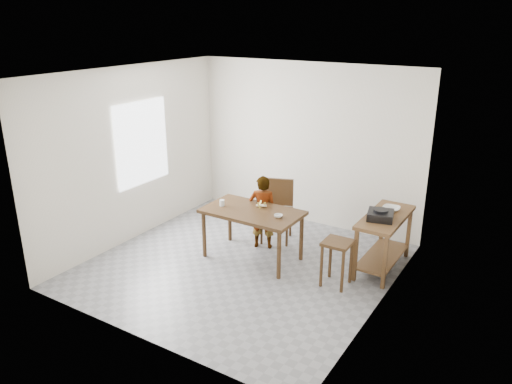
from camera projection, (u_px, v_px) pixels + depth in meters
The scene contains 17 objects.
floor at pixel (241, 267), 7.14m from camera, with size 4.00×4.00×0.04m, color gray.
ceiling at pixel (239, 72), 6.23m from camera, with size 4.00×4.00×0.04m, color white.
wall_back at pixel (307, 145), 8.30m from camera, with size 4.00×0.04×2.70m, color silver.
wall_front at pixel (130, 227), 5.07m from camera, with size 4.00×0.04×2.70m, color silver.
wall_left at pixel (131, 155), 7.69m from camera, with size 0.04×4.00×2.70m, color silver.
wall_right at pixel (388, 204), 5.68m from camera, with size 0.04×4.00×2.70m, color silver.
window_pane at pixel (142, 143), 7.78m from camera, with size 0.02×1.10×1.30m, color white.
dining_table at pixel (252, 234), 7.25m from camera, with size 1.40×0.80×0.75m, color #3D2713, non-canonical shape.
prep_counter at pixel (383, 242), 6.95m from camera, with size 0.50×1.20×0.80m, color brown, non-canonical shape.
child at pixel (263, 212), 7.54m from camera, with size 0.42×0.28×1.15m, color silver.
dining_chair at pixel (276, 212), 7.80m from camera, with size 0.46×0.46×0.96m, color #3D2713, non-canonical shape.
stool at pixel (336, 263), 6.54m from camera, with size 0.36×0.36×0.63m, color #3D2713, non-canonical shape.
glass_tumbler at pixel (222, 203), 7.29m from camera, with size 0.07×0.07×0.09m, color white.
small_bowl at pixel (278, 216), 6.88m from camera, with size 0.12×0.12×0.04m, color silver.
banana at pixel (261, 205), 7.24m from camera, with size 0.17×0.12×0.06m, color yellow, non-canonical shape.
serving_bowl at pixel (391, 209), 6.97m from camera, with size 0.24×0.24×0.06m, color silver.
gas_burner at pixel (380, 215), 6.68m from camera, with size 0.33×0.33×0.11m, color black.
Camera 1 is at (3.55, -5.30, 3.39)m, focal length 35.00 mm.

